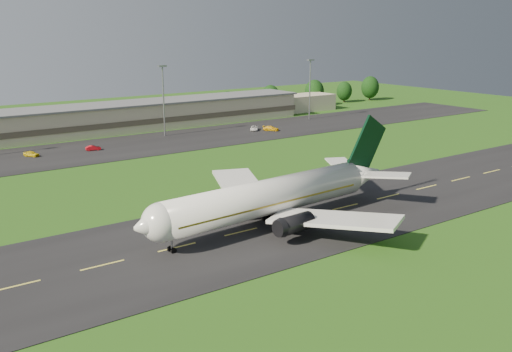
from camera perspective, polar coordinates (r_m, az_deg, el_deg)
ground at (r=101.16m, az=8.91°, el=-3.11°), size 360.00×360.00×0.00m
taxiway at (r=101.14m, az=8.91°, el=-3.08°), size 220.00×30.00×0.10m
apron at (r=159.06m, az=-9.41°, el=3.35°), size 260.00×30.00×0.10m
airliner at (r=89.74m, az=1.58°, el=-2.11°), size 51.30×42.08×15.57m
terminal at (r=182.68m, az=-11.02°, el=5.97°), size 145.00×16.00×8.40m
light_mast_centre at (r=166.46m, az=-9.26°, el=8.27°), size 2.40×1.20×20.35m
light_mast_east at (r=196.83m, az=5.43°, el=9.34°), size 2.40×1.20×20.35m
tree_line at (r=208.90m, az=-2.82°, el=7.58°), size 195.66×8.68×10.54m
service_vehicle_a at (r=149.32m, az=-21.55°, el=2.08°), size 3.55×4.20×1.36m
service_vehicle_b at (r=151.82m, az=-15.97°, el=2.72°), size 4.00×2.07×1.26m
service_vehicle_c at (r=174.99m, az=-0.18°, el=4.80°), size 4.76×5.15×1.34m
service_vehicle_d at (r=174.47m, az=1.50°, el=4.78°), size 4.70×5.08×1.43m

